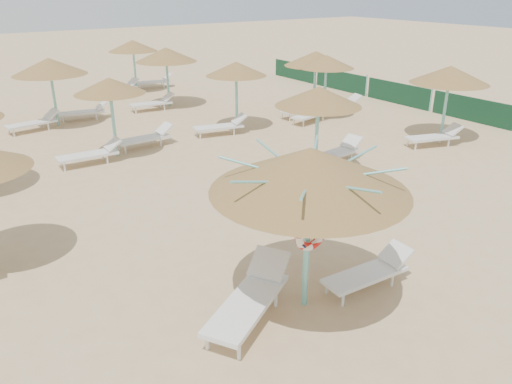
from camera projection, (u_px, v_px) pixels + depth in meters
ground at (309, 295)px, 9.44m from camera, size 120.00×120.00×0.00m
main_palapa at (310, 170)px, 8.17m from camera, size 3.37×3.37×3.02m
lounger_main_a at (251, 297)px, 8.70m from camera, size 2.34×1.79×0.84m
lounger_main_b at (370, 271)px, 9.61m from camera, size 1.91×0.66×0.68m
palapa_field at (182, 74)px, 18.80m from camera, size 19.64×17.96×2.72m
windbreak_fence at (399, 94)px, 24.11m from camera, size 0.08×19.84×1.10m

